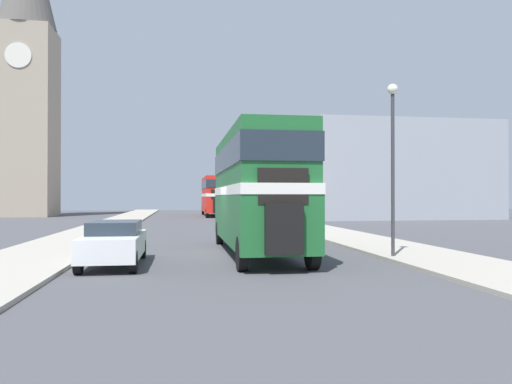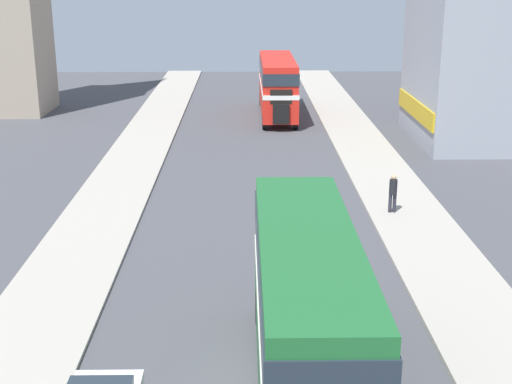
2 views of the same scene
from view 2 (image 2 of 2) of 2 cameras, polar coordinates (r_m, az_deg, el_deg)
double_decker_bus at (r=17.46m, az=4.10°, el=-9.00°), size 2.38×10.20×4.40m
bus_distant at (r=52.51m, az=1.73°, el=8.78°), size 2.43×11.06×4.25m
pedestrian_walking at (r=31.71m, az=10.90°, el=0.07°), size 0.35×0.35×1.72m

